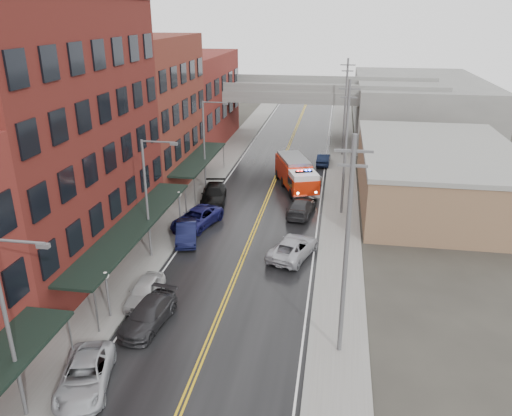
{
  "coord_description": "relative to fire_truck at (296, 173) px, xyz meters",
  "views": [
    {
      "loc": [
        6.38,
        -7.7,
        17.19
      ],
      "look_at": [
        0.55,
        27.69,
        3.0
      ],
      "focal_mm": 35.0,
      "sensor_mm": 36.0,
      "label": 1
    }
  ],
  "objects": [
    {
      "name": "road",
      "position": [
        -2.51,
        -11.3,
        -1.64
      ],
      "size": [
        11.0,
        160.0,
        0.02
      ],
      "primitive_type": "cube",
      "color": "black",
      "rests_on": "ground"
    },
    {
      "name": "sidewalk_left",
      "position": [
        -9.81,
        -11.3,
        -1.57
      ],
      "size": [
        3.0,
        160.0,
        0.15
      ],
      "primitive_type": "cube",
      "color": "slate",
      "rests_on": "ground"
    },
    {
      "name": "sidewalk_right",
      "position": [
        4.79,
        -11.3,
        -1.57
      ],
      "size": [
        3.0,
        160.0,
        0.15
      ],
      "primitive_type": "cube",
      "color": "slate",
      "rests_on": "ground"
    },
    {
      "name": "curb_left",
      "position": [
        -8.16,
        -11.3,
        -1.57
      ],
      "size": [
        0.3,
        160.0,
        0.15
      ],
      "primitive_type": "cube",
      "color": "gray",
      "rests_on": "ground"
    },
    {
      "name": "curb_right",
      "position": [
        3.14,
        -11.3,
        -1.57
      ],
      "size": [
        0.3,
        160.0,
        0.15
      ],
      "primitive_type": "cube",
      "color": "gray",
      "rests_on": "ground"
    },
    {
      "name": "brick_building_b",
      "position": [
        -15.81,
        -18.3,
        7.35
      ],
      "size": [
        9.0,
        20.0,
        18.0
      ],
      "primitive_type": "cube",
      "color": "#571B17",
      "rests_on": "ground"
    },
    {
      "name": "brick_building_c",
      "position": [
        -15.81,
        -0.8,
        5.85
      ],
      "size": [
        9.0,
        15.0,
        15.0
      ],
      "primitive_type": "cube",
      "color": "maroon",
      "rests_on": "ground"
    },
    {
      "name": "brick_building_far",
      "position": [
        -15.81,
        16.7,
        4.35
      ],
      "size": [
        9.0,
        20.0,
        12.0
      ],
      "primitive_type": "cube",
      "color": "maroon",
      "rests_on": "ground"
    },
    {
      "name": "tan_building",
      "position": [
        13.49,
        -1.3,
        0.85
      ],
      "size": [
        14.0,
        22.0,
        5.0
      ],
      "primitive_type": "cube",
      "color": "#89634A",
      "rests_on": "ground"
    },
    {
      "name": "right_far_block",
      "position": [
        15.49,
        28.7,
        2.35
      ],
      "size": [
        18.0,
        30.0,
        8.0
      ],
      "primitive_type": "cube",
      "color": "slate",
      "rests_on": "ground"
    },
    {
      "name": "awning_1",
      "position": [
        -10.0,
        -18.3,
        1.34
      ],
      "size": [
        2.6,
        18.0,
        3.09
      ],
      "color": "black",
      "rests_on": "ground"
    },
    {
      "name": "awning_2",
      "position": [
        -10.0,
        -0.8,
        1.34
      ],
      "size": [
        2.6,
        13.0,
        3.09
      ],
      "color": "black",
      "rests_on": "ground"
    },
    {
      "name": "globe_lamp_1",
      "position": [
        -8.91,
        -25.3,
        0.66
      ],
      "size": [
        0.44,
        0.44,
        3.12
      ],
      "color": "#59595B",
      "rests_on": "ground"
    },
    {
      "name": "globe_lamp_2",
      "position": [
        -8.91,
        -11.3,
        0.66
      ],
      "size": [
        0.44,
        0.44,
        3.12
      ],
      "color": "#59595B",
      "rests_on": "ground"
    },
    {
      "name": "street_lamp_0",
      "position": [
        -9.06,
        -33.3,
        3.54
      ],
      "size": [
        2.64,
        0.22,
        9.0
      ],
      "color": "#59595B",
      "rests_on": "ground"
    },
    {
      "name": "street_lamp_1",
      "position": [
        -9.06,
        -17.3,
        3.54
      ],
      "size": [
        2.64,
        0.22,
        9.0
      ],
      "color": "#59595B",
      "rests_on": "ground"
    },
    {
      "name": "street_lamp_2",
      "position": [
        -9.06,
        -1.3,
        3.54
      ],
      "size": [
        2.64,
        0.22,
        9.0
      ],
      "color": "#59595B",
      "rests_on": "ground"
    },
    {
      "name": "utility_pole_0",
      "position": [
        4.69,
        -26.3,
        4.66
      ],
      "size": [
        1.8,
        0.24,
        12.0
      ],
      "color": "#59595B",
      "rests_on": "ground"
    },
    {
      "name": "utility_pole_1",
      "position": [
        4.69,
        -6.3,
        4.66
      ],
      "size": [
        1.8,
        0.24,
        12.0
      ],
      "color": "#59595B",
      "rests_on": "ground"
    },
    {
      "name": "utility_pole_2",
      "position": [
        4.69,
        13.7,
        4.66
      ],
      "size": [
        1.8,
        0.24,
        12.0
      ],
      "color": "#59595B",
      "rests_on": "ground"
    },
    {
      "name": "overpass",
      "position": [
        -2.51,
        20.7,
        4.34
      ],
      "size": [
        40.0,
        10.0,
        7.5
      ],
      "color": "slate",
      "rests_on": "ground"
    },
    {
      "name": "fire_truck",
      "position": [
        0.0,
        0.0,
        0.0
      ],
      "size": [
        5.41,
        8.74,
        3.04
      ],
      "rotation": [
        0.0,
        0.0,
        0.34
      ],
      "color": "red",
      "rests_on": "ground"
    },
    {
      "name": "parked_car_left_2",
      "position": [
        -7.51,
        -31.1,
        -0.96
      ],
      "size": [
        3.56,
        5.43,
        1.39
      ],
      "primitive_type": "imported",
      "rotation": [
        0.0,
        0.0,
        0.27
      ],
      "color": "#ACAFB4",
      "rests_on": "ground"
    },
    {
      "name": "parked_car_left_3",
      "position": [
        -6.36,
        -25.6,
        -0.94
      ],
      "size": [
        2.55,
        5.09,
        1.42
      ],
      "primitive_type": "imported",
      "rotation": [
        0.0,
        0.0,
        -0.12
      ],
      "color": "#28282B",
      "rests_on": "ground"
    },
    {
      "name": "parked_car_left_4",
      "position": [
        -7.51,
        -23.15,
        -0.94
      ],
      "size": [
        1.76,
        4.21,
        1.43
      ],
      "primitive_type": "imported",
      "rotation": [
        0.0,
        0.0,
        0.02
      ],
      "color": "#BCBCBC",
      "rests_on": "ground"
    },
    {
      "name": "parked_car_left_5",
      "position": [
        -7.51,
        -14.1,
        -0.89
      ],
      "size": [
        2.73,
        4.84,
        1.51
      ],
      "primitive_type": "imported",
      "rotation": [
        0.0,
        0.0,
        0.26
      ],
      "color": "black",
      "rests_on": "ground"
    },
    {
      "name": "parked_car_left_6",
      "position": [
        -7.47,
        -11.2,
        -0.88
      ],
      "size": [
        4.0,
        6.04,
        1.54
      ],
      "primitive_type": "imported",
      "rotation": [
        0.0,
        0.0,
        -0.28
      ],
      "color": "#161652",
      "rests_on": "ground"
    },
    {
      "name": "parked_car_left_7",
      "position": [
        -7.44,
        -5.33,
        -0.84
      ],
      "size": [
        3.14,
        5.88,
        1.62
      ],
      "primitive_type": "imported",
      "rotation": [
        0.0,
        0.0,
        0.16
      ],
      "color": "black",
      "rests_on": "ground"
    },
    {
      "name": "parked_car_right_0",
      "position": [
        1.16,
        -15.46,
        -0.9
      ],
      "size": [
        3.99,
        5.89,
        1.5
      ],
      "primitive_type": "imported",
      "rotation": [
        0.0,
        0.0,
        2.84
      ],
      "color": "#A8A9B0",
      "rests_on": "ground"
    },
    {
      "name": "parked_car_right_1",
      "position": [
        1.09,
        -7.1,
        -0.92
      ],
      "size": [
        2.65,
        5.23,
        1.45
      ],
      "primitive_type": "imported",
      "rotation": [
        0.0,
        0.0,
        3.02
      ],
      "color": "#27272A",
      "rests_on": "ground"
    },
    {
      "name": "parked_car_right_2",
      "position": [
        1.53,
        0.5,
        -0.89
      ],
      "size": [
        2.43,
        4.64,
        1.51
      ],
      "primitive_type": "imported",
      "rotation": [
        0.0,
        0.0,
        2.99
      ],
      "color": "silver",
      "rests_on": "ground"
    },
    {
      "name": "parked_car_right_3",
      "position": [
        2.49,
        9.19,
        -0.96
      ],
      "size": [
        1.6,
        4.23,
        1.38
      ],
      "primitive_type": "imported",
      "rotation": [
        0.0,
        0.0,
        3.11
      ],
      "color": "black",
      "rests_on": "ground"
    }
  ]
}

